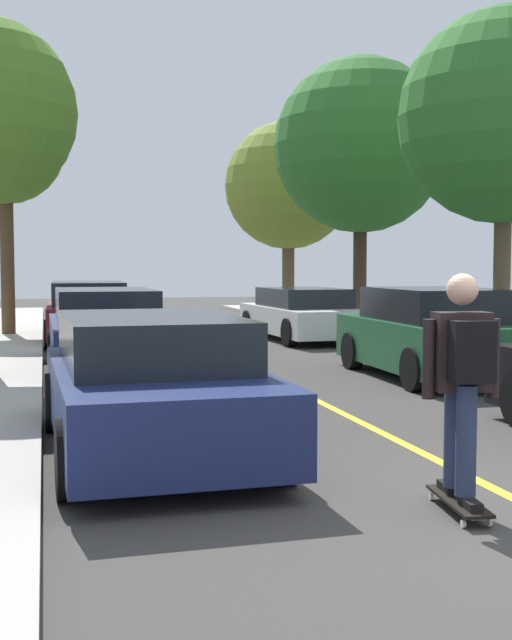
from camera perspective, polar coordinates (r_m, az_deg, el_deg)
The scene contains 12 objects.
center_line at distance 10.14m, azimuth 6.29°, elevation -6.55°, with size 0.12×39.20×0.01m, color gold.
parked_car_left_nearest at distance 8.07m, azimuth -7.17°, elevation -4.51°, with size 2.04×4.20×1.33m.
parked_car_left_near at distance 14.14m, azimuth -10.31°, elevation -0.82°, with size 1.92×4.47×1.41m.
parked_car_left_far at distance 19.96m, azimuth -11.52°, elevation 0.55°, with size 2.04×4.59×1.42m.
parked_car_right_near at distance 13.60m, azimuth 12.14°, elevation -0.95°, with size 2.07×4.08×1.45m.
parked_car_right_far at distance 20.07m, azimuth 3.22°, elevation 0.40°, with size 2.12×4.69×1.26m.
street_tree_left_near at distance 21.24m, azimuth -16.93°, elevation 11.38°, with size 2.85×2.85×6.00m.
street_tree_right_nearest at distance 15.60m, azimuth 16.81°, elevation 13.24°, with size 3.77×3.77×6.18m.
street_tree_right_near at distance 21.76m, azimuth 7.25°, elevation 11.83°, with size 4.47×4.47×6.96m.
street_tree_right_far at distance 27.78m, azimuth 2.26°, elevation 9.24°, with size 4.24×4.24×6.44m.
skateboard at distance 6.41m, azimuth 13.82°, elevation -12.05°, with size 0.33×0.86×0.10m.
skateboarder at distance 6.18m, azimuth 14.08°, elevation -3.57°, with size 0.59×0.71×1.66m.
Camera 1 is at (-3.53, -5.32, 1.83)m, focal length 46.36 mm.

